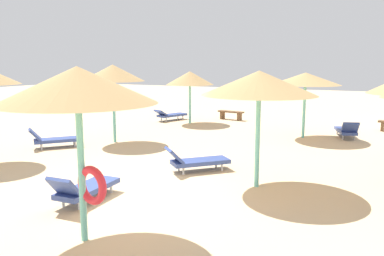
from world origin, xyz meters
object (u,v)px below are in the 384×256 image
Objects in this scene: lounger_5 at (170,115)px; parasol_7 at (78,87)px; parasol_2 at (113,73)px; lounger_7 at (84,188)px; parasol_5 at (190,78)px; parasol_4 at (259,83)px; lounger_4 at (196,161)px; bench_0 at (231,114)px; lounger_3 at (346,130)px; parasol_3 at (306,79)px; lounger_2 at (54,139)px.

parasol_7 is at bearing -66.65° from lounger_5.
parasol_2 is 1.64× the size of lounger_7.
parasol_5 is 1.44× the size of lounger_7.
lounger_4 is at bearing 163.23° from parasol_4.
lounger_7 is (3.09, -11.66, -2.04)m from parasol_5.
parasol_4 is 1.92× the size of bench_0.
parasol_7 is at bearing -88.16° from lounger_4.
lounger_4 is (-3.48, -7.52, -0.00)m from lounger_3.
parasol_3 is 1.07× the size of parasol_5.
parasol_2 reaches higher than lounger_2.
parasol_3 is 1.44× the size of lounger_5.
bench_0 is (2.92, 1.72, 0.03)m from lounger_5.
parasol_4 is at bearing -16.77° from lounger_4.
lounger_4 is (-1.82, -6.78, -2.16)m from parasol_3.
parasol_5 is 8.06m from lounger_3.
parasol_7 reaches higher than lounger_3.
lounger_5 is at bearing 165.83° from parasol_3.
lounger_4 is 3.64m from lounger_7.
bench_0 is (-2.98, 15.39, -2.41)m from parasol_7.
lounger_7 is at bearing -138.71° from parasol_4.
lounger_4 is (4.79, -2.44, -2.43)m from parasol_2.
lounger_4 is at bearing -62.44° from parasol_5.
lounger_7 is (-1.19, -3.44, 0.00)m from lounger_4.
lounger_7 is (-1.35, 1.54, -2.43)m from parasol_7.
bench_0 is at bearing 56.16° from parasol_5.
bench_0 is at bearing 70.92° from lounger_2.
parasol_7 is at bearing -79.05° from bench_0.
parasol_7 reaches higher than lounger_5.
lounger_2 is 1.18× the size of bench_0.
parasol_7 reaches higher than lounger_2.
parasol_5 reaches higher than lounger_7.
parasol_7 is at bearing -71.37° from parasol_5.
parasol_5 is 1.38× the size of lounger_3.
parasol_2 is 1.04× the size of parasol_4.
lounger_4 is 0.89× the size of lounger_5.
parasol_4 is at bearing -66.27° from bench_0.
bench_0 is at bearing 100.95° from parasol_7.
parasol_3 is at bearing 33.28° from parasol_2.
parasol_4 is at bearing -8.39° from lounger_2.
parasol_4 is 1.09× the size of parasol_5.
lounger_2 is 0.93× the size of lounger_3.
bench_0 is at bearing 105.15° from lounger_4.
bench_0 is (1.97, 7.97, -2.40)m from parasol_2.
parasol_3 is 6.28m from parasol_5.
lounger_2 is at bearing -109.08° from bench_0.
bench_0 is at bearing 155.38° from lounger_3.
lounger_7 is (-3.02, -10.22, -2.16)m from parasol_3.
parasol_4 is 0.96× the size of parasol_7.
parasol_4 is at bearing 41.29° from lounger_7.
lounger_5 is (-1.45, 0.47, -2.05)m from parasol_5.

